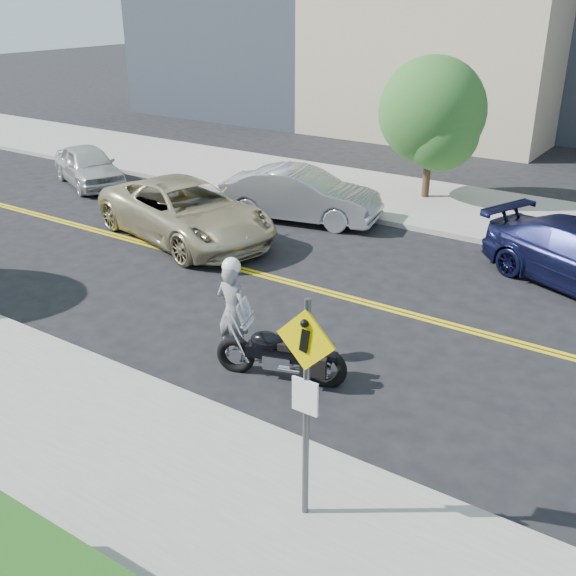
% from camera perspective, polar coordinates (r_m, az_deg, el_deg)
% --- Properties ---
extents(ground_plane, '(120.00, 120.00, 0.00)m').
position_cam_1_polar(ground_plane, '(15.60, 0.92, 0.27)').
color(ground_plane, black).
rests_on(ground_plane, ground).
extents(sidewalk_near, '(60.00, 5.00, 0.15)m').
position_cam_1_polar(sidewalk_near, '(10.90, -21.74, -12.63)').
color(sidewalk_near, '#9E9B91').
rests_on(sidewalk_near, ground_plane).
extents(sidewalk_far, '(60.00, 5.00, 0.15)m').
position_cam_1_polar(sidewalk_far, '(21.87, 11.79, 7.00)').
color(sidewalk_far, '#9E9B91').
rests_on(sidewalk_far, ground_plane).
extents(pedestrian_sign, '(0.78, 0.08, 3.00)m').
position_cam_1_polar(pedestrian_sign, '(7.96, 1.53, -8.73)').
color(pedestrian_sign, '#4C4C51').
rests_on(pedestrian_sign, sidewalk_near).
extents(motorcyclist, '(0.68, 0.45, 1.99)m').
position_cam_1_polar(motorcyclist, '(12.17, -4.69, -1.80)').
color(motorcyclist, '#B3B2B7').
rests_on(motorcyclist, ground).
extents(motorcycle, '(2.38, 1.34, 1.39)m').
position_cam_1_polar(motorcycle, '(11.62, -0.60, -4.67)').
color(motorcycle, black).
rests_on(motorcycle, ground).
extents(suv, '(6.17, 3.98, 1.58)m').
position_cam_1_polar(suv, '(18.48, -8.64, 6.45)').
color(suv, '#BBB089').
rests_on(suv, ground).
extents(parked_car_white, '(4.26, 3.06, 1.35)m').
position_cam_1_polar(parked_car_white, '(24.71, -16.53, 9.90)').
color(parked_car_white, beige).
rests_on(parked_car_white, ground).
extents(parked_car_silver, '(4.88, 2.55, 1.53)m').
position_cam_1_polar(parked_car_silver, '(19.87, 1.09, 7.88)').
color(parked_car_silver, '#9FA1A7').
rests_on(parked_car_silver, ground).
extents(tree_far_a, '(3.30, 3.30, 4.51)m').
position_cam_1_polar(tree_far_a, '(21.80, 12.10, 14.45)').
color(tree_far_a, '#382619').
rests_on(tree_far_a, ground).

